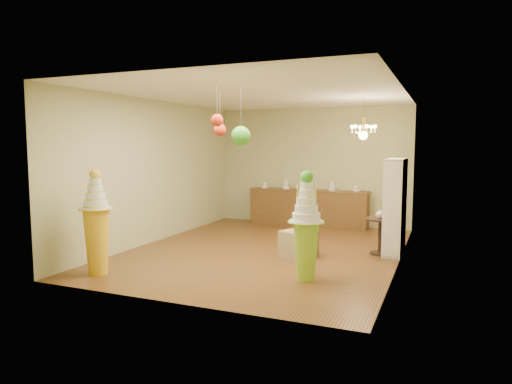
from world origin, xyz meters
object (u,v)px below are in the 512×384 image
at_px(round_table, 380,231).
at_px(pedestal_green, 306,236).
at_px(pedestal_orange, 97,232).
at_px(sideboard, 308,207).

bearing_deg(round_table, pedestal_green, -111.15).
bearing_deg(pedestal_orange, pedestal_green, 17.42).
relative_size(sideboard, round_table, 4.43).
relative_size(pedestal_green, sideboard, 0.55).
relative_size(pedestal_green, round_table, 2.44).
bearing_deg(round_table, sideboard, 130.83).
xyz_separation_m(pedestal_green, sideboard, (-1.28, 4.56, -0.21)).
bearing_deg(pedestal_green, sideboard, 105.64).
bearing_deg(pedestal_orange, sideboard, 71.39).
distance_m(pedestal_orange, sideboard, 5.85).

